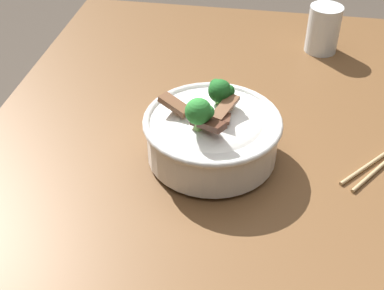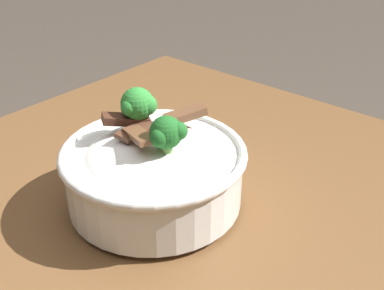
% 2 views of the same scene
% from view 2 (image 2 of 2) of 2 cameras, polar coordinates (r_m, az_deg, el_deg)
% --- Properties ---
extents(rice_bowl, '(0.24, 0.24, 0.15)m').
position_cam_2_polar(rice_bowl, '(0.64, -4.42, -2.64)').
color(rice_bowl, white).
rests_on(rice_bowl, dining_table).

